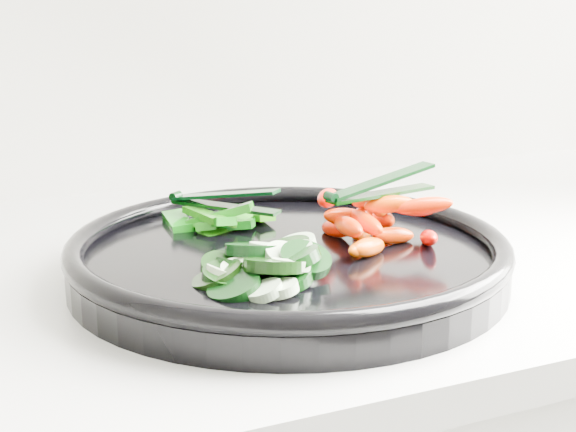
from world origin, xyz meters
name	(u,v)px	position (x,y,z in m)	size (l,w,h in m)	color
veggie_tray	(288,255)	(0.35, 1.61, 0.95)	(0.43, 0.43, 0.04)	black
cucumber_pile	(260,266)	(0.30, 1.56, 0.96)	(0.12, 0.12, 0.04)	black
carrot_pile	(371,220)	(0.42, 1.61, 0.97)	(0.12, 0.12, 0.05)	#F86100
pepper_pile	(218,221)	(0.31, 1.71, 0.96)	(0.10, 0.08, 0.04)	#1C710A
tong_carrot	(379,188)	(0.43, 1.60, 1.00)	(0.11, 0.03, 0.02)	black
tong_pepper	(222,200)	(0.32, 1.71, 0.98)	(0.08, 0.10, 0.02)	black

